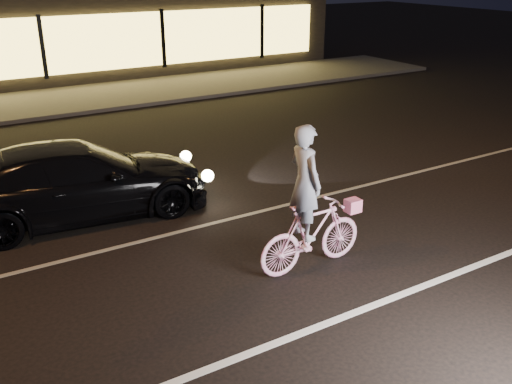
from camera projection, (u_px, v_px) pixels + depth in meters
ground at (273, 271)px, 8.70m from camera, size 90.00×90.00×0.00m
lane_stripe_near at (335, 320)px, 7.51m from camera, size 60.00×0.12×0.01m
lane_stripe_far at (213, 223)px, 10.28m from camera, size 60.00×0.10×0.01m
sidewalk at (61, 101)px, 18.96m from camera, size 30.00×4.00×0.12m
storefront at (18, 21)px, 22.89m from camera, size 25.40×8.42×4.20m
cyclist at (310, 220)px, 8.50m from camera, size 1.83×0.63×2.30m
sedan at (77, 181)px, 10.35m from camera, size 4.95×2.42×1.39m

